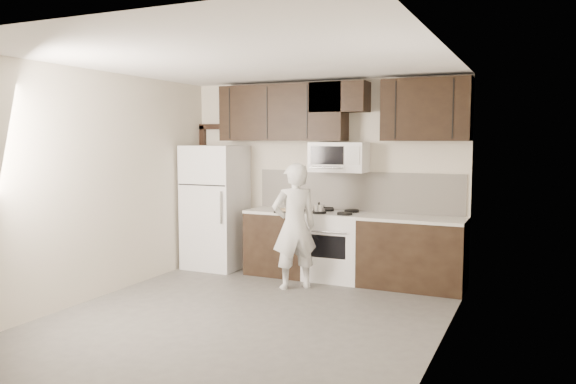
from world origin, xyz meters
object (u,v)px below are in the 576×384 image
Objects in this scene: microwave at (339,157)px; person at (294,226)px; stove at (335,246)px; refrigerator at (215,207)px.

microwave is 0.48× the size of person.
person is at bearing -115.90° from stove.
refrigerator is 1.13× the size of person.
refrigerator is at bearing -178.49° from stove.
microwave is 2.00m from refrigerator.
microwave is at bearing -153.53° from person.
stove is 1.20m from microwave.
person is at bearing -21.40° from refrigerator.
microwave is at bearing 90.10° from stove.
person is (1.53, -0.60, -0.10)m from refrigerator.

